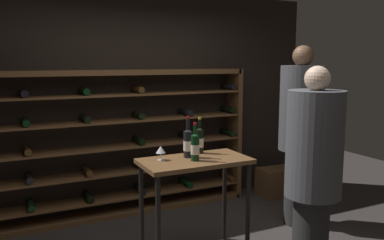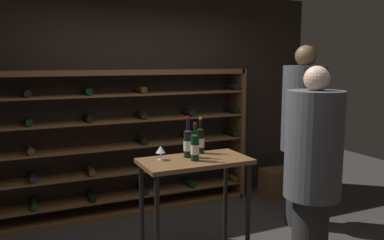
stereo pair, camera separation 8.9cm
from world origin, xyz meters
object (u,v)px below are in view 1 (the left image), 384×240
Objects in this scene: tasting_table at (195,174)px; wine_bottle_gold_foil at (195,147)px; person_bystander_red_print at (300,128)px; wine_glass_stemmed_left at (161,150)px; wine_bottle_red_label at (200,140)px; wine_bottle_black_capsule at (188,143)px; person_guest_khaki at (313,169)px; wine_rack at (114,145)px; wine_crate at (276,182)px.

wine_bottle_gold_foil reaches higher than tasting_table.
person_bystander_red_print reaches higher than wine_glass_stemmed_left.
tasting_table is 2.82× the size of wine_bottle_red_label.
wine_glass_stemmed_left is (-0.27, 0.01, -0.05)m from wine_bottle_black_capsule.
person_guest_khaki is 1.32m from wine_glass_stemmed_left.
wine_bottle_gold_foil is at bearing -29.21° from wine_glass_stemmed_left.
wine_bottle_red_label is at bearing 30.50° from wine_bottle_black_capsule.
wine_bottle_red_label is (0.53, -1.19, 0.22)m from wine_rack.
wine_bottle_red_label is 0.46m from wine_glass_stemmed_left.
wine_bottle_gold_foil is 0.90× the size of wine_bottle_black_capsule.
wine_crate is 2.29m from wine_bottle_black_capsule.
wine_rack is 8.85× the size of wine_bottle_black_capsule.
wine_glass_stemmed_left is (-0.44, -0.10, -0.04)m from wine_bottle_red_label.
wine_crate is at bearing 31.55° from tasting_table.
wine_rack is 1.69× the size of person_bystander_red_print.
wine_bottle_red_label reaches higher than wine_bottle_gold_foil.
wine_bottle_red_label is (-1.27, -0.02, -0.02)m from person_bystander_red_print.
person_bystander_red_print reaches higher than wine_bottle_black_capsule.
wine_bottle_red_label is at bearing -65.88° from wine_rack.
wine_bottle_red_label is 2.75× the size of wine_glass_stemmed_left.
wine_bottle_black_capsule is at bearing -149.50° from wine_bottle_red_label.
person_guest_khaki is 3.77× the size of wine_crate.
wine_bottle_red_label is at bearing 54.95° from wine_bottle_gold_foil.
person_guest_khaki is at bearing -53.60° from tasting_table.
wine_glass_stemmed_left is at bearing -86.02° from wine_rack.
tasting_table is 0.39m from wine_glass_stemmed_left.
wine_rack is at bearing 105.41° from wine_bottle_black_capsule.
tasting_table is 1.46m from person_bystander_red_print.
wine_glass_stemmed_left is (-0.92, 0.95, 0.05)m from person_guest_khaki.
tasting_table is 1.07m from person_guest_khaki.
wine_rack is at bearing -103.10° from person_guest_khaki.
tasting_table is at bearing -127.37° from wine_bottle_red_label.
wine_bottle_black_capsule is (-1.44, -0.12, -0.01)m from person_bystander_red_print.
person_bystander_red_print is 5.70× the size of wine_bottle_red_label.
wine_bottle_gold_foil is at bearing -5.73° from person_bystander_red_print.
wine_rack is 2.31m from wine_crate.
wine_bottle_black_capsule is (-0.00, 0.14, 0.01)m from wine_bottle_gold_foil.
person_bystander_red_print is 1.11× the size of person_guest_khaki.
wine_glass_stemmed_left reaches higher than wine_crate.
wine_rack is 9.84× the size of wine_bottle_gold_foil.
wine_glass_stemmed_left is (-2.11, -1.01, 0.86)m from wine_crate.
person_bystander_red_print is 15.71× the size of wine_glass_stemmed_left.
person_bystander_red_print is 1.27m from wine_bottle_red_label.
wine_bottle_gold_foil is at bearing -75.95° from wine_rack.
wine_bottle_red_label reaches higher than tasting_table.
tasting_table is at bearing 64.88° from wine_bottle_gold_foil.
person_guest_khaki is at bearing -65.68° from wine_rack.
wine_crate is (2.19, -0.28, -0.67)m from wine_rack.
person_guest_khaki is (-0.79, -1.07, -0.11)m from person_bystander_red_print.
wine_bottle_gold_foil is (-1.44, -0.27, -0.02)m from person_bystander_red_print.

